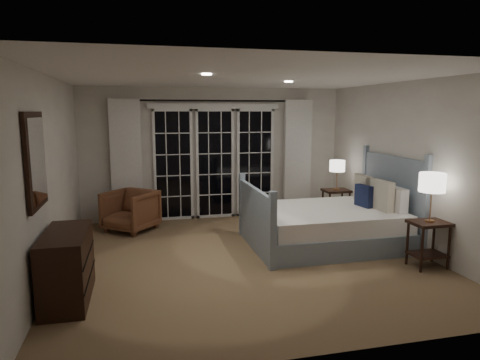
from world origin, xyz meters
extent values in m
plane|color=#8C664B|center=(0.00, 0.00, 0.00)|extent=(5.00, 5.00, 0.00)
plane|color=white|center=(0.00, 0.00, 2.50)|extent=(5.00, 5.00, 0.00)
cube|color=silver|center=(-2.50, 0.00, 1.25)|extent=(0.02, 5.00, 2.50)
cube|color=silver|center=(2.50, 0.00, 1.25)|extent=(0.02, 5.00, 2.50)
cube|color=silver|center=(0.00, 2.50, 1.25)|extent=(5.00, 0.02, 2.50)
cube|color=silver|center=(0.00, -2.50, 1.25)|extent=(5.00, 0.02, 2.50)
cube|color=black|center=(-0.80, 2.47, 1.05)|extent=(0.66, 0.02, 2.02)
cube|color=black|center=(0.00, 2.47, 1.05)|extent=(0.66, 0.02, 2.02)
cube|color=black|center=(0.80, 2.47, 1.05)|extent=(0.66, 0.02, 2.02)
cube|color=white|center=(0.00, 2.46, 2.15)|extent=(2.50, 0.04, 0.10)
cylinder|color=black|center=(0.00, 2.40, 2.25)|extent=(3.50, 0.03, 0.03)
cube|color=white|center=(-1.65, 2.38, 1.15)|extent=(0.55, 0.10, 2.25)
cube|color=white|center=(1.65, 2.38, 1.15)|extent=(0.55, 0.10, 2.25)
cylinder|color=white|center=(0.80, 0.60, 2.49)|extent=(0.12, 0.12, 0.01)
cylinder|color=white|center=(-0.60, -0.40, 2.49)|extent=(0.12, 0.12, 0.01)
cube|color=#83949E|center=(1.35, 0.33, 0.16)|extent=(2.14, 1.67, 0.31)
cube|color=white|center=(1.35, 0.33, 0.44)|extent=(2.08, 1.61, 0.26)
cube|color=#83949E|center=(2.48, 0.33, 0.68)|extent=(0.06, 1.67, 1.36)
cube|color=#83949E|center=(0.22, 0.33, 0.47)|extent=(0.06, 1.67, 0.94)
cube|color=white|center=(2.28, 0.01, 0.75)|extent=(0.14, 0.60, 0.36)
cube|color=white|center=(2.28, 0.65, 0.75)|extent=(0.14, 0.60, 0.36)
cube|color=beige|center=(2.12, 0.05, 0.80)|extent=(0.16, 0.46, 0.45)
cube|color=beige|center=(2.12, 0.61, 0.80)|extent=(0.16, 0.46, 0.45)
cube|color=#151C3C|center=(1.98, 0.33, 0.74)|extent=(0.15, 0.35, 0.34)
cube|color=black|center=(2.26, -0.88, 0.60)|extent=(0.48, 0.38, 0.04)
cube|color=black|center=(2.26, -0.88, 0.17)|extent=(0.44, 0.34, 0.03)
cylinder|color=black|center=(2.06, -1.03, 0.30)|extent=(0.04, 0.04, 0.59)
cylinder|color=black|center=(2.46, -1.03, 0.30)|extent=(0.04, 0.04, 0.59)
cylinder|color=black|center=(2.06, -0.73, 0.30)|extent=(0.04, 0.04, 0.59)
cylinder|color=black|center=(2.46, -0.73, 0.30)|extent=(0.04, 0.04, 0.59)
cube|color=black|center=(2.13, 1.59, 0.59)|extent=(0.47, 0.38, 0.04)
cube|color=black|center=(2.13, 1.59, 0.17)|extent=(0.43, 0.34, 0.03)
cylinder|color=black|center=(1.93, 1.43, 0.29)|extent=(0.04, 0.04, 0.58)
cylinder|color=black|center=(2.33, 1.43, 0.29)|extent=(0.04, 0.04, 0.58)
cylinder|color=black|center=(1.93, 1.74, 0.29)|extent=(0.04, 0.04, 0.58)
cylinder|color=black|center=(2.33, 1.74, 0.29)|extent=(0.04, 0.04, 0.58)
cylinder|color=#AA7244|center=(2.26, -0.88, 0.63)|extent=(0.12, 0.12, 0.02)
cylinder|color=#AA7244|center=(2.26, -0.88, 0.83)|extent=(0.02, 0.02, 0.38)
cylinder|color=white|center=(2.26, -0.88, 1.14)|extent=(0.33, 0.33, 0.25)
cylinder|color=#AA7244|center=(2.13, 1.59, 0.62)|extent=(0.12, 0.12, 0.02)
cylinder|color=#AA7244|center=(2.13, 1.59, 0.79)|extent=(0.02, 0.02, 0.32)
cylinder|color=white|center=(2.13, 1.59, 1.06)|extent=(0.28, 0.28, 0.21)
imported|color=brown|center=(-1.60, 1.85, 0.35)|extent=(1.08, 1.08, 0.71)
cube|color=black|center=(-2.23, -0.85, 0.38)|extent=(0.45, 1.08, 0.77)
cube|color=black|center=(-2.00, -0.85, 0.25)|extent=(0.01, 1.07, 0.01)
cube|color=black|center=(-2.00, -0.85, 0.51)|extent=(0.01, 1.07, 0.01)
cube|color=black|center=(-2.47, -0.85, 1.55)|extent=(0.04, 0.85, 1.00)
cube|color=white|center=(-2.44, -0.85, 1.55)|extent=(0.01, 0.73, 0.88)
camera|label=1|loc=(-1.43, -5.60, 2.05)|focal=32.00mm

